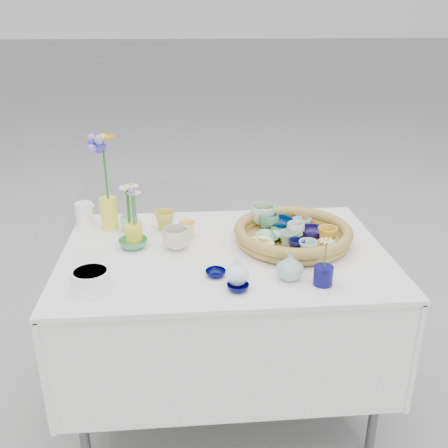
{
  "coord_description": "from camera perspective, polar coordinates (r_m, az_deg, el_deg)",
  "views": [
    {
      "loc": [
        -0.15,
        -1.75,
        1.61
      ],
      "look_at": [
        0.0,
        0.02,
        0.87
      ],
      "focal_mm": 40.0,
      "sensor_mm": 36.0,
      "label": 1
    }
  ],
  "objects": [
    {
      "name": "tray_ceramic_12",
      "position": [
        2.1,
        5.14,
        0.28
      ],
      "size": [
        0.1,
        0.1,
        0.07
      ],
      "primitive_type": "imported",
      "rotation": [
        0.0,
        0.0,
        0.19
      ],
      "color": "#46825B",
      "rests_on": "wicker_tray"
    },
    {
      "name": "bud_vase_cobalt",
      "position": [
        1.73,
        11.27,
        -5.79
      ],
      "size": [
        0.07,
        0.07,
        0.07
      ],
      "primitive_type": "cylinder",
      "rotation": [
        0.0,
        0.0,
        0.11
      ],
      "color": "#0B084F",
      "rests_on": "display_table"
    },
    {
      "name": "tray_ceramic_3",
      "position": [
        2.03,
        7.16,
        -1.18
      ],
      "size": [
        0.13,
        0.13,
        0.03
      ],
      "primitive_type": "imported",
      "rotation": [
        0.0,
        0.0,
        0.06
      ],
      "color": "#3C9548",
      "rests_on": "wicker_tray"
    },
    {
      "name": "fluted_bowl",
      "position": [
        1.73,
        -14.95,
        -6.22
      ],
      "size": [
        0.17,
        0.17,
        0.07
      ],
      "primitive_type": null,
      "rotation": [
        0.0,
        0.0,
        -0.33
      ],
      "color": "white",
      "rests_on": "display_table"
    },
    {
      "name": "loose_ceramic_2",
      "position": [
        2.0,
        -10.34,
        -2.19
      ],
      "size": [
        0.12,
        0.12,
        0.04
      ],
      "primitive_type": "imported",
      "rotation": [
        0.0,
        0.0,
        0.11
      ],
      "color": "#3C8C53",
      "rests_on": "display_table"
    },
    {
      "name": "tray_ceramic_6",
      "position": [
        2.14,
        4.44,
        1.03
      ],
      "size": [
        0.14,
        0.14,
        0.09
      ],
      "primitive_type": "imported",
      "rotation": [
        0.0,
        0.0,
        -0.42
      ],
      "color": "#B0D9C0",
      "rests_on": "wicker_tray"
    },
    {
      "name": "loose_ceramic_1",
      "position": [
        2.06,
        -4.24,
        -0.64
      ],
      "size": [
        0.08,
        0.08,
        0.07
      ],
      "primitive_type": "imported",
      "rotation": [
        0.0,
        0.0,
        0.19
      ],
      "color": "#FFCD6C",
      "rests_on": "display_table"
    },
    {
      "name": "bud_vase_seafoam",
      "position": [
        1.74,
        7.54,
        -4.76
      ],
      "size": [
        0.13,
        0.13,
        0.1
      ],
      "primitive_type": "imported",
      "rotation": [
        0.0,
        0.0,
        -0.4
      ],
      "color": "#90B7A5",
      "rests_on": "display_table"
    },
    {
      "name": "loose_ceramic_3",
      "position": [
        1.96,
        -5.47,
        -1.64
      ],
      "size": [
        0.12,
        0.12,
        0.08
      ],
      "primitive_type": "imported",
      "rotation": [
        0.0,
        0.0,
        -0.12
      ],
      "color": "beige",
      "rests_on": "display_table"
    },
    {
      "name": "bud_vase_paleblue",
      "position": [
        1.69,
        1.52,
        -5.14
      ],
      "size": [
        0.1,
        0.1,
        0.12
      ],
      "primitive_type": null,
      "rotation": [
        0.0,
        0.0,
        0.24
      ],
      "color": "white",
      "rests_on": "display_table"
    },
    {
      "name": "white_pitcher",
      "position": [
        2.25,
        -15.67,
        1.09
      ],
      "size": [
        0.13,
        0.11,
        0.1
      ],
      "primitive_type": null,
      "rotation": [
        0.0,
        0.0,
        -0.35
      ],
      "color": "white",
      "rests_on": "display_table"
    },
    {
      "name": "loose_ceramic_6",
      "position": [
        1.68,
        1.6,
        -7.23
      ],
      "size": [
        0.08,
        0.08,
        0.02
      ],
      "primitive_type": "imported",
      "rotation": [
        0.0,
        0.0,
        -0.04
      ],
      "color": "#02023D",
      "rests_on": "display_table"
    },
    {
      "name": "tray_ceramic_0",
      "position": [
        2.12,
        6.26,
        0.04
      ],
      "size": [
        0.14,
        0.14,
        0.04
      ],
      "primitive_type": "imported",
      "rotation": [
        0.0,
        0.0,
        0.19
      ],
      "color": "#001E5D",
      "rests_on": "wicker_tray"
    },
    {
      "name": "tray_ceramic_7",
      "position": [
        2.04,
        8.17,
        -0.63
      ],
      "size": [
        0.08,
        0.08,
        0.06
      ],
      "primitive_type": "imported",
      "rotation": [
        0.0,
        0.0,
        -0.04
      ],
      "color": "white",
      "rests_on": "wicker_tray"
    },
    {
      "name": "gerbera",
      "position": [
        2.11,
        -13.37,
        6.17
      ],
      "size": [
        0.13,
        0.13,
        0.28
      ],
      "primitive_type": null,
      "rotation": [
        0.0,
        0.0,
        -0.21
      ],
      "color": "#FF9100",
      "rests_on": "tall_vase_yellow"
    },
    {
      "name": "daisy_posy",
      "position": [
        2.01,
        -10.51,
        2.36
      ],
      "size": [
        0.1,
        0.1,
        0.17
      ],
      "primitive_type": null,
      "rotation": [
        0.0,
        0.0,
        0.15
      ],
      "color": "white",
      "rests_on": "daisy_cup"
    },
    {
      "name": "loose_ceramic_0",
      "position": [
        2.15,
        -6.78,
        0.43
      ],
      "size": [
        0.11,
        0.11,
        0.08
      ],
      "primitive_type": "imported",
      "rotation": [
        0.0,
        0.0,
        0.38
      ],
      "color": "gold",
      "rests_on": "display_table"
    },
    {
      "name": "tray_ceramic_8",
      "position": [
        2.17,
        8.92,
        0.3
      ],
      "size": [
        0.09,
        0.09,
        0.03
      ],
      "primitive_type": "imported",
      "rotation": [
        0.0,
        0.0,
        0.08
      ],
      "color": "#94B9D0",
      "rests_on": "wicker_tray"
    },
    {
      "name": "tray_ceramic_2",
      "position": [
        1.99,
        11.72,
        -1.35
      ],
      "size": [
        0.09,
        0.09,
        0.07
      ],
      "primitive_type": "imported",
      "rotation": [
        0.0,
        0.0,
        0.24
      ],
      "color": "gold",
      "rests_on": "wicker_tray"
    },
    {
      "name": "tall_vase_yellow",
      "position": [
        2.19,
        -13.01,
        1.21
      ],
      "size": [
        0.1,
        0.1,
        0.14
      ],
      "primitive_type": "cylinder",
      "rotation": [
        0.0,
        0.0,
        0.37
      ],
      "color": "yellow",
      "rests_on": "display_table"
    },
    {
      "name": "loose_ceramic_5",
      "position": [
        2.16,
        -10.73,
        0.09
      ],
      "size": [
        0.11,
        0.11,
        0.06
      ],
      "primitive_type": "imported",
      "rotation": [
        0.0,
        0.0,
        0.38
      ],
      "color": "#ABE3D6",
      "rests_on": "display_table"
    },
    {
      "name": "tray_ceramic_11",
      "position": [
        1.87,
        9.57,
        -2.84
      ],
      "size": [
        0.09,
        0.09,
        0.07
      ],
      "primitive_type": "imported",
      "rotation": [
        0.0,
        0.0,
        -0.27
      ],
      "color": "silver",
      "rests_on": "wicker_tray"
    },
    {
      "name": "hydrangea",
      "position": [
        2.13,
        -13.42,
        5.75
      ],
      "size": [
        0.09,
        0.09,
        0.32
      ],
      "primitive_type": null,
      "rotation": [
        0.0,
        0.0,
        0.02
      ],
      "color": "#3C3AB0",
      "rests_on": "tall_vase_yellow"
    },
    {
      "name": "loose_ceramic_4",
      "position": [
        1.76,
        -0.96,
        -5.64
      ],
      "size": [
        0.07,
        0.07,
        0.02
      ],
      "primitive_type": "imported",
      "rotation": [
        0.0,
        0.0,
        0.0
      ],
      "color": "#00023D",
      "rests_on": "display_table"
    },
    {
      "name": "single_daisy",
      "position": [
        1.69,
        11.52,
        -3.39
      ],
      "size": [
        0.08,
        0.08,
        0.12
      ],
      "primitive_type": null,
      "rotation": [
        0.0,
        0.0,
        -0.31
      ],
      "color": "white",
      "rests_on": "bud_vase_cobalt"
    },
    {
      "name": "tray_ceramic_1",
      "position": [
        2.06,
        10.07,
        -0.95
      ],
      "size": [
        0.12,
        0.12,
        0.03
      ],
      "primitive_type": "imported",
      "rotation": [
        0.0,
        0.0,
        -0.13
      ],
      "color": "#120A49",
      "rests_on": "wicker_tray"
    },
    {
      "name": "ground",
      "position": [
        2.39,
        0.04,
        -19.87
      ],
      "size": [
        80.0,
        80.0,
        0.0
      ],
      "primitive_type": "plane",
      "color": "gray"
    },
    {
      "name": "tray_ceramic_10",
      "position": [
        1.94,
        4.16,
        -2.31
      ],
      "size": [
        0.12,
        0.12,
        0.02
      ],
      "primitive_type": "imported",
      "rotation": [
        0.0,
        0.0,
        0.2
      ],
      "color": "#FFFB82",
      "rests_on": "wicker_tray"
    },
    {
      "name": "daisy_cup",
      "position": [
        2.04,
        -10.25,
        -1.02
      ],
      "size": [
        0.07,
        0.07,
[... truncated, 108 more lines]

